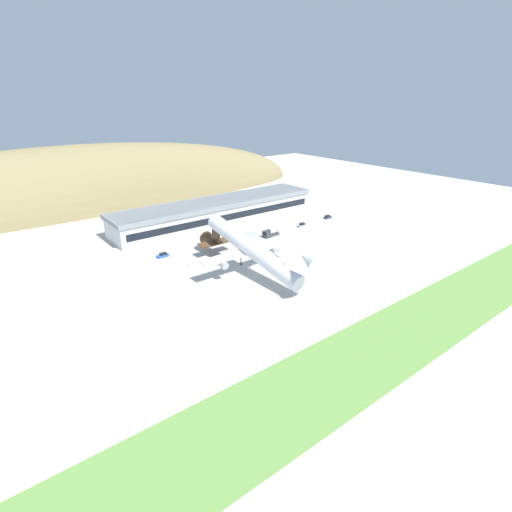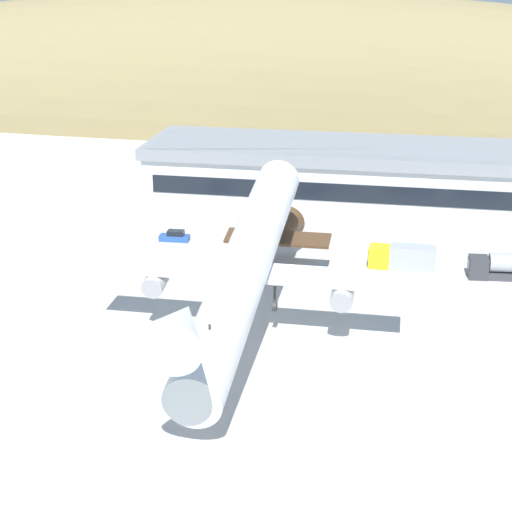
{
  "view_description": "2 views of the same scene",
  "coord_description": "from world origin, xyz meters",
  "views": [
    {
      "loc": [
        -74.65,
        -89.74,
        51.9
      ],
      "look_at": [
        -5.54,
        -1.02,
        6.13
      ],
      "focal_mm": 28.0,
      "sensor_mm": 36.0,
      "label": 1
    },
    {
      "loc": [
        10.23,
        -78.7,
        38.62
      ],
      "look_at": [
        -5.29,
        2.43,
        8.65
      ],
      "focal_mm": 60.0,
      "sensor_mm": 36.0,
      "label": 2
    }
  ],
  "objects": [
    {
      "name": "ground_plane",
      "position": [
        0.0,
        0.0,
        0.0
      ],
      "size": [
        384.42,
        384.42,
        0.0
      ],
      "primitive_type": "plane",
      "color": "#B7B5AF"
    },
    {
      "name": "hill_backdrop",
      "position": [
        -26.85,
        116.89,
        0.0
      ],
      "size": [
        270.72,
        50.97,
        59.32
      ],
      "primitive_type": "ellipsoid",
      "color": "olive",
      "rests_on": "ground_plane"
    },
    {
      "name": "terminal_building",
      "position": [
        14.67,
        52.23,
        5.46
      ],
      "size": [
        92.72,
        18.88,
        9.64
      ],
      "color": "silver",
      "rests_on": "ground_plane"
    },
    {
      "name": "cargo_airplane",
      "position": [
        -6.05,
        1.23,
        7.86
      ],
      "size": [
        32.85,
        54.96,
        14.51
      ],
      "color": "silver"
    },
    {
      "name": "service_car_1",
      "position": [
        -22.04,
        29.83,
        0.62
      ],
      "size": [
        4.2,
        1.75,
        1.51
      ],
      "color": "#264C99",
      "rests_on": "ground_plane"
    },
    {
      "name": "fuel_truck",
      "position": [
        21.15,
        23.55,
        1.54
      ],
      "size": [
        7.4,
        2.92,
        3.25
      ],
      "color": "#333338",
      "rests_on": "ground_plane"
    },
    {
      "name": "box_truck",
      "position": [
        9.38,
        24.85,
        1.48
      ],
      "size": [
        8.44,
        2.9,
        3.05
      ],
      "color": "gold",
      "rests_on": "ground_plane"
    },
    {
      "name": "traffic_cone_0",
      "position": [
        -19.41,
        17.23,
        0.28
      ],
      "size": [
        0.52,
        0.52,
        0.58
      ],
      "color": "orange",
      "rests_on": "ground_plane"
    }
  ]
}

